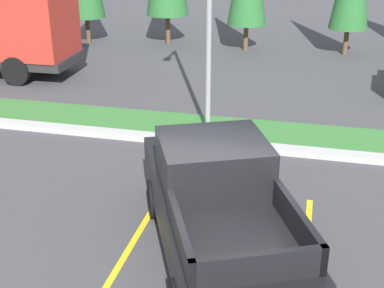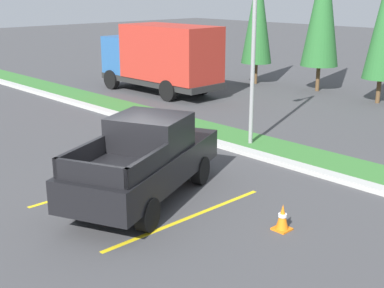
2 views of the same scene
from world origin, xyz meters
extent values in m
plane|color=#424244|center=(0.00, 0.00, 0.00)|extent=(120.00, 120.00, 0.00)
cube|color=yellow|center=(-1.52, 0.31, 0.00)|extent=(0.12, 4.80, 0.01)
cube|color=yellow|center=(1.58, 0.31, 0.00)|extent=(0.12, 4.80, 0.01)
cube|color=#B2B2AD|center=(0.00, 5.00, 0.07)|extent=(56.00, 0.40, 0.15)
cube|color=#387533|center=(0.00, 6.10, 0.03)|extent=(56.00, 1.80, 0.06)
cylinder|color=black|center=(-1.37, 1.39, 0.38)|extent=(0.56, 0.81, 0.76)
cylinder|color=black|center=(0.18, 2.08, 0.38)|extent=(0.56, 0.81, 0.76)
cube|color=black|center=(0.03, 0.31, 0.88)|extent=(3.84, 5.52, 0.76)
cube|color=black|center=(-0.09, 0.59, 1.68)|extent=(2.26, 2.17, 0.84)
cube|color=#2D3842|center=(-0.42, 1.34, 1.73)|extent=(1.51, 0.71, 0.63)
cube|color=black|center=(-0.16, -1.36, 1.48)|extent=(0.86, 1.78, 0.44)
cube|color=black|center=(1.40, -0.67, 1.48)|extent=(0.86, 1.78, 0.44)
cube|color=black|center=(0.98, -1.84, 1.48)|extent=(1.69, 0.82, 0.44)
cube|color=silver|center=(-1.00, 2.65, 0.64)|extent=(1.72, 0.88, 0.28)
cylinder|color=black|center=(-8.58, 8.57, 0.50)|extent=(1.01, 0.33, 1.00)
cylinder|color=black|center=(-8.64, 10.77, 0.50)|extent=(1.01, 0.33, 1.00)
cube|color=#B22D23|center=(-9.61, 9.64, 2.10)|extent=(5.06, 2.53, 2.60)
cylinder|color=brown|center=(-8.80, 15.20, 0.58)|extent=(0.20, 0.20, 1.15)
cylinder|color=brown|center=(-5.20, 15.84, 0.65)|extent=(0.20, 0.20, 1.30)
cylinder|color=brown|center=(-1.60, 15.33, 0.57)|extent=(0.20, 0.20, 1.13)
cylinder|color=brown|center=(2.56, 15.63, 0.55)|extent=(0.20, 0.20, 1.10)
camera|label=1|loc=(1.44, -7.35, 5.58)|focal=49.95mm
camera|label=2|loc=(9.64, -7.22, 5.09)|focal=48.75mm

